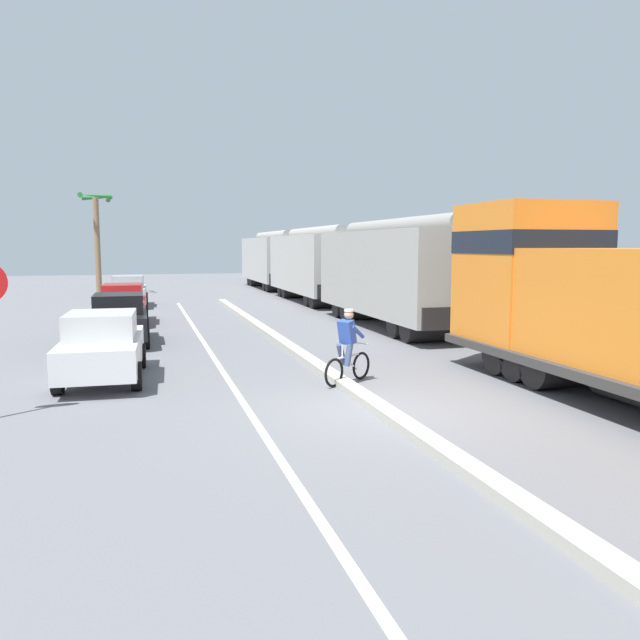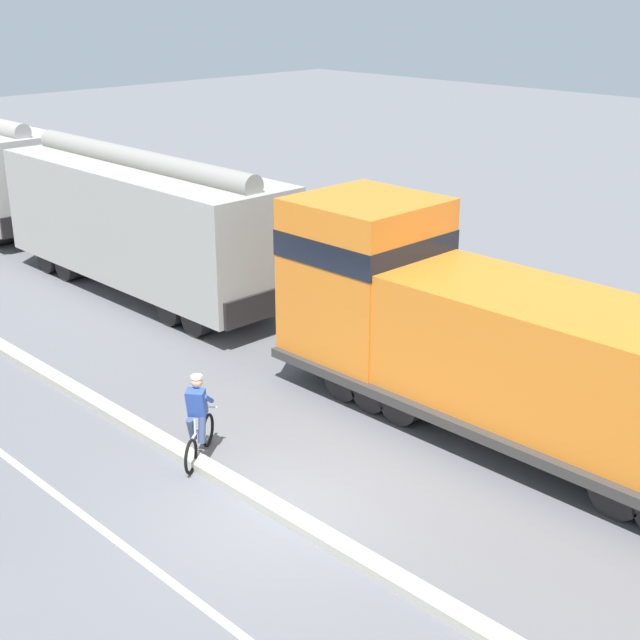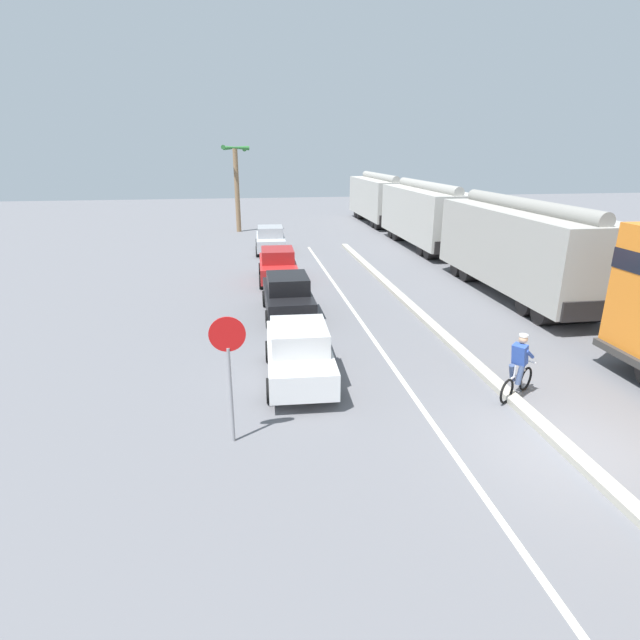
{
  "view_description": "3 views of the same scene",
  "coord_description": "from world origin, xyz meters",
  "views": [
    {
      "loc": [
        -4.3,
        -10.96,
        3.16
      ],
      "look_at": [
        -0.35,
        2.81,
        1.44
      ],
      "focal_mm": 35.0,
      "sensor_mm": 36.0,
      "label": 1
    },
    {
      "loc": [
        -8.63,
        -9.8,
        8.45
      ],
      "look_at": [
        3.41,
        2.41,
        1.97
      ],
      "focal_mm": 50.0,
      "sensor_mm": 36.0,
      "label": 2
    },
    {
      "loc": [
        -6.56,
        -8.31,
        6.08
      ],
      "look_at": [
        -4.28,
        6.66,
        0.89
      ],
      "focal_mm": 28.0,
      "sensor_mm": 36.0,
      "label": 3
    }
  ],
  "objects": [
    {
      "name": "median_curb",
      "position": [
        0.0,
        6.0,
        0.08
      ],
      "size": [
        0.36,
        36.0,
        0.16
      ],
      "primitive_type": "cube",
      "color": "#B2AD9E",
      "rests_on": "ground"
    },
    {
      "name": "cyclist",
      "position": [
        0.2,
        2.4,
        0.82
      ],
      "size": [
        1.44,
        1.03,
        1.71
      ],
      "color": "black",
      "rests_on": "ground"
    },
    {
      "name": "locomotive",
      "position": [
        5.08,
        -0.85,
        1.8
      ],
      "size": [
        3.1,
        11.61,
        4.2
      ],
      "color": "orange",
      "rests_on": "ground"
    },
    {
      "name": "ground_plane",
      "position": [
        0.0,
        0.0,
        0.0
      ],
      "size": [
        120.0,
        120.0,
        0.0
      ],
      "primitive_type": "plane",
      "color": "slate"
    },
    {
      "name": "hopper_car_lead",
      "position": [
        5.08,
        11.3,
        2.08
      ],
      "size": [
        2.9,
        10.6,
        4.18
      ],
      "color": "#A19F97",
      "rests_on": "ground"
    }
  ]
}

